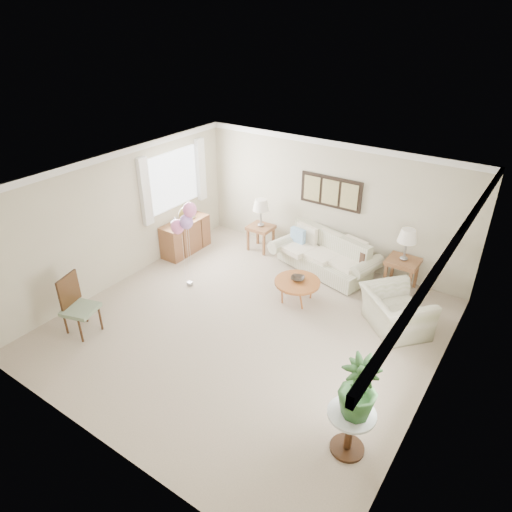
% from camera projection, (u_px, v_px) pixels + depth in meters
% --- Properties ---
extents(ground_plane, '(6.00, 6.00, 0.00)m').
position_uv_depth(ground_plane, '(248.00, 326.00, 7.91)').
color(ground_plane, '#B8A28D').
extents(room_shell, '(6.04, 6.04, 2.60)m').
position_uv_depth(room_shell, '(245.00, 239.00, 7.25)').
color(room_shell, beige).
rests_on(room_shell, ground).
extents(wall_art_triptych, '(1.35, 0.06, 0.65)m').
position_uv_depth(wall_art_triptych, '(331.00, 192.00, 9.32)').
color(wall_art_triptych, black).
rests_on(wall_art_triptych, ground).
extents(sofa, '(2.34, 1.27, 0.79)m').
position_uv_depth(sofa, '(325.00, 257.00, 9.46)').
color(sofa, beige).
rests_on(sofa, ground).
extents(end_table_left, '(0.54, 0.49, 0.58)m').
position_uv_depth(end_table_left, '(261.00, 230.00, 10.20)').
color(end_table_left, olive).
rests_on(end_table_left, ground).
extents(end_table_right, '(0.59, 0.54, 0.65)m').
position_uv_depth(end_table_right, '(403.00, 265.00, 8.72)').
color(end_table_right, olive).
rests_on(end_table_right, ground).
extents(lamp_left, '(0.36, 0.36, 0.63)m').
position_uv_depth(lamp_left, '(261.00, 206.00, 9.93)').
color(lamp_left, gray).
rests_on(lamp_left, end_table_left).
extents(lamp_right, '(0.36, 0.36, 0.64)m').
position_uv_depth(lamp_right, '(408.00, 237.00, 8.44)').
color(lamp_right, gray).
rests_on(lamp_right, end_table_right).
extents(coffee_table, '(0.85, 0.85, 0.43)m').
position_uv_depth(coffee_table, '(297.00, 283.00, 8.42)').
color(coffee_table, '#954B24').
rests_on(coffee_table, ground).
extents(decor_bowl, '(0.33, 0.33, 0.06)m').
position_uv_depth(decor_bowl, '(298.00, 278.00, 8.43)').
color(decor_bowl, '#30271E').
rests_on(decor_bowl, coffee_table).
extents(armchair, '(1.43, 1.41, 0.70)m').
position_uv_depth(armchair, '(395.00, 311.00, 7.71)').
color(armchair, beige).
rests_on(armchair, ground).
extents(side_table, '(0.59, 0.59, 0.64)m').
position_uv_depth(side_table, '(351.00, 422.00, 5.49)').
color(side_table, silver).
rests_on(side_table, ground).
extents(potted_plant, '(0.55, 0.55, 0.83)m').
position_uv_depth(potted_plant, '(359.00, 388.00, 5.20)').
color(potted_plant, '#274F24').
rests_on(potted_plant, side_table).
extents(accent_chair, '(0.62, 0.62, 1.03)m').
position_uv_depth(accent_chair, '(77.00, 304.00, 7.58)').
color(accent_chair, gray).
rests_on(accent_chair, ground).
extents(credenza, '(0.46, 1.20, 0.74)m').
position_uv_depth(credenza, '(186.00, 236.00, 10.19)').
color(credenza, olive).
rests_on(credenza, ground).
extents(vase_white, '(0.23, 0.23, 0.20)m').
position_uv_depth(vase_white, '(175.00, 222.00, 9.73)').
color(vase_white, silver).
rests_on(vase_white, credenza).
extents(vase_sage, '(0.21, 0.21, 0.18)m').
position_uv_depth(vase_sage, '(192.00, 214.00, 10.12)').
color(vase_sage, beige).
rests_on(vase_sage, credenza).
extents(balloon_cluster, '(0.51, 0.41, 1.78)m').
position_uv_depth(balloon_cluster, '(185.00, 219.00, 8.41)').
color(balloon_cluster, gray).
rests_on(balloon_cluster, ground).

